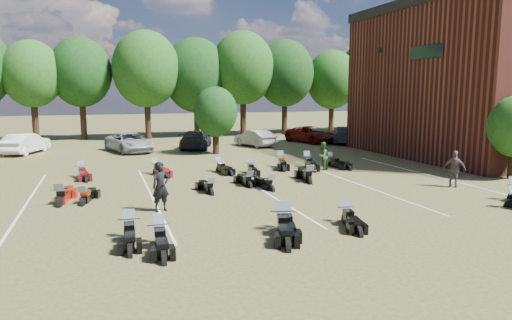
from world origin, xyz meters
name	(u,v)px	position (x,y,z in m)	size (l,w,h in m)	color
ground	(346,197)	(0.00, 0.00, 0.00)	(160.00, 160.00, 0.00)	brown
car_1	(25,143)	(-15.33, 20.13, 0.76)	(1.61, 4.62, 1.52)	silver
car_2	(129,142)	(-7.98, 18.80, 0.73)	(2.41, 5.23, 1.45)	#9CA0A4
car_3	(196,140)	(-2.79, 19.06, 0.74)	(2.07, 5.10, 1.48)	black
car_4	(197,140)	(-2.76, 18.84, 0.70)	(1.65, 4.10, 1.40)	navy
car_5	(255,138)	(2.21, 19.02, 0.69)	(1.47, 4.22, 1.39)	#A6A6A1
car_6	(311,134)	(7.99, 20.20, 0.73)	(2.41, 5.22, 1.45)	#610D05
car_7	(343,135)	(10.46, 18.79, 0.75)	(2.11, 5.18, 1.50)	#38383D
person_black	(161,187)	(-7.91, 0.21, 0.96)	(0.70, 0.46, 1.91)	black
person_green	(323,156)	(2.17, 6.52, 0.83)	(0.81, 0.63, 1.66)	#295E23
person_grey	(455,169)	(5.99, 0.21, 0.88)	(1.03, 0.43, 1.77)	#524D47
motorcycle_0	(159,244)	(-8.46, -3.65, 0.00)	(0.70, 2.20, 1.23)	black
motorcycle_1	(130,238)	(-9.27, -2.78, 0.00)	(0.71, 2.22, 1.24)	black
motorcycle_2	(286,229)	(-4.25, -3.46, 0.00)	(0.69, 2.18, 1.21)	black
motorcycle_3	(282,231)	(-4.49, -3.66, 0.00)	(0.78, 2.45, 1.37)	black
motorcycle_4	(345,222)	(-2.00, -3.44, 0.00)	(0.65, 2.04, 1.14)	black
motorcycle_5	(512,208)	(5.26, -3.78, 0.00)	(0.69, 2.18, 1.22)	black
motorcycle_7	(61,206)	(-11.65, 2.32, 0.00)	(0.75, 2.36, 1.31)	#9D170B
motorcycle_8	(84,205)	(-10.78, 2.18, 0.00)	(0.65, 2.04, 1.14)	black
motorcycle_9	(211,195)	(-5.45, 2.37, 0.00)	(0.64, 2.00, 1.11)	black
motorcycle_10	(271,191)	(-2.65, 2.23, 0.00)	(0.64, 2.00, 1.12)	black
motorcycle_11	(249,188)	(-3.37, 3.24, 0.00)	(0.66, 2.08, 1.16)	black
motorcycle_12	(309,183)	(-0.21, 3.26, 0.00)	(0.76, 2.38, 1.33)	black
motorcycle_14	(81,177)	(-11.10, 8.79, 0.00)	(0.70, 2.21, 1.23)	#4B0A0F
motorcycle_15	(156,174)	(-7.18, 8.48, 0.00)	(0.71, 2.22, 1.24)	maroon
motorcycle_16	(219,172)	(-3.66, 8.04, 0.00)	(0.68, 2.12, 1.18)	black
motorcycle_17	(280,167)	(0.35, 8.54, 0.00)	(0.77, 2.41, 1.34)	black
motorcycle_18	(250,172)	(-2.06, 7.24, 0.00)	(0.63, 1.99, 1.11)	black
motorcycle_19	(307,167)	(1.82, 7.86, 0.00)	(0.77, 2.42, 1.35)	black
motorcycle_20	(331,166)	(3.33, 7.60, 0.00)	(0.70, 2.18, 1.22)	black
tree_line	(193,74)	(-1.00, 29.00, 6.31)	(56.00, 6.00, 9.79)	black
young_tree_midfield	(215,112)	(-2.00, 15.50, 3.09)	(3.20, 3.20, 4.70)	black
parking_lines	(258,188)	(-3.00, 3.00, 0.01)	(20.10, 14.00, 0.01)	silver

